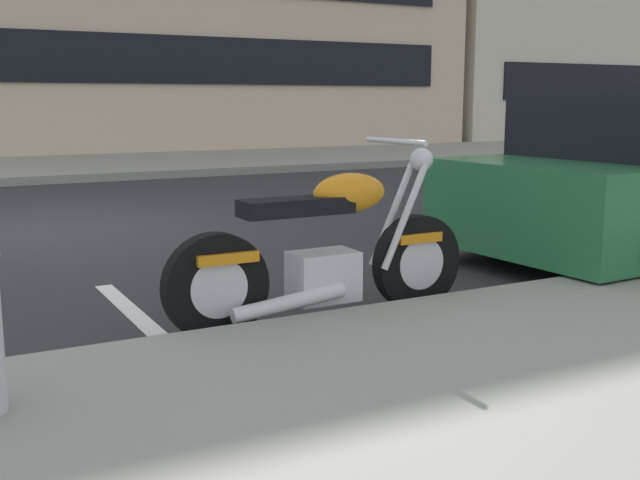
{
  "coord_description": "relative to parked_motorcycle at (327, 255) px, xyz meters",
  "views": [
    {
      "loc": [
        -1.2,
        -8.4,
        1.34
      ],
      "look_at": [
        0.98,
        -4.34,
        0.5
      ],
      "focal_mm": 43.39,
      "sensor_mm": 36.0,
      "label": 1
    }
  ],
  "objects": [
    {
      "name": "ground_plane",
      "position": [
        -0.98,
        4.42,
        -0.42
      ],
      "size": [
        260.0,
        260.0,
        0.0
      ],
      "primitive_type": "plane",
      "color": "#28282B"
    },
    {
      "name": "parking_stall_stripe",
      "position": [
        -0.98,
        0.5,
        -0.42
      ],
      "size": [
        0.12,
        2.2,
        0.01
      ],
      "primitive_type": "cube",
      "color": "silver",
      "rests_on": "ground"
    },
    {
      "name": "townhouse_mid_block",
      "position": [
        19.18,
        19.62,
        3.85
      ],
      "size": [
        13.67,
        11.82,
        8.55
      ],
      "color": "beige",
      "rests_on": "ground"
    },
    {
      "name": "sidewalk_far_curb",
      "position": [
        11.02,
        11.45,
        -0.35
      ],
      "size": [
        120.0,
        5.0,
        0.14
      ],
      "primitive_type": "cube",
      "color": "gray",
      "rests_on": "ground"
    },
    {
      "name": "parked_motorcycle",
      "position": [
        0.0,
        0.0,
        0.0
      ],
      "size": [
        1.99,
        0.62,
        1.1
      ],
      "rotation": [
        0.0,
        0.0,
        0.01
      ],
      "color": "black",
      "rests_on": "ground"
    }
  ]
}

